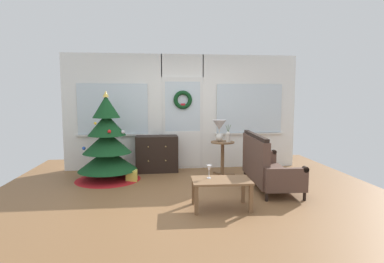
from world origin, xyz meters
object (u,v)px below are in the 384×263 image
at_px(table_lamp, 219,128).
at_px(flower_vase, 228,136).
at_px(settee_sofa, 265,166).
at_px(wine_glass, 209,169).
at_px(gift_box, 132,176).
at_px(christmas_tree, 107,147).
at_px(coffee_table, 221,184).
at_px(dresser_cabinet, 157,154).
at_px(side_table, 222,152).

bearing_deg(table_lamp, flower_vase, -32.01).
distance_m(settee_sofa, wine_glass, 1.47).
bearing_deg(flower_vase, settee_sofa, -59.18).
distance_m(wine_glass, gift_box, 2.05).
height_order(christmas_tree, coffee_table, christmas_tree).
bearing_deg(christmas_tree, flower_vase, 0.10).
bearing_deg(table_lamp, christmas_tree, -177.32).
bearing_deg(christmas_tree, settee_sofa, -15.96).
bearing_deg(dresser_cabinet, wine_glass, -71.50).
relative_size(settee_sofa, gift_box, 7.96).
bearing_deg(settee_sofa, dresser_cabinet, 143.78).
distance_m(dresser_cabinet, table_lamp, 1.49).
distance_m(flower_vase, gift_box, 2.05).
bearing_deg(christmas_tree, coffee_table, -43.79).
bearing_deg(table_lamp, side_table, -33.69).
relative_size(coffee_table, wine_glass, 4.37).
bearing_deg(dresser_cabinet, table_lamp, -20.87).
bearing_deg(wine_glass, settee_sofa, 37.52).
height_order(dresser_cabinet, wine_glass, dresser_cabinet).
relative_size(side_table, flower_vase, 2.02).
bearing_deg(coffee_table, christmas_tree, 136.21).
xyz_separation_m(table_lamp, gift_box, (-1.76, -0.26, -0.89)).
xyz_separation_m(christmas_tree, side_table, (2.28, 0.06, -0.14)).
bearing_deg(side_table, wine_glass, -107.67).
bearing_deg(flower_vase, dresser_cabinet, 157.79).
distance_m(table_lamp, coffee_table, 2.04).
xyz_separation_m(flower_vase, wine_glass, (-0.67, -1.72, -0.26)).
distance_m(christmas_tree, wine_glass, 2.43).
distance_m(flower_vase, coffee_table, 1.93).
bearing_deg(table_lamp, coffee_table, -100.18).
distance_m(coffee_table, gift_box, 2.19).
bearing_deg(side_table, gift_box, -173.10).
xyz_separation_m(christmas_tree, settee_sofa, (2.88, -0.82, -0.27)).
distance_m(christmas_tree, settee_sofa, 3.00).
distance_m(flower_vase, wine_glass, 1.86).
bearing_deg(wine_glass, dresser_cabinet, 108.50).
bearing_deg(coffee_table, settee_sofa, 44.54).
height_order(flower_vase, wine_glass, flower_vase).
relative_size(dresser_cabinet, wine_glass, 4.69).
xyz_separation_m(dresser_cabinet, table_lamp, (1.28, -0.49, 0.60)).
distance_m(settee_sofa, gift_box, 2.51).
distance_m(settee_sofa, table_lamp, 1.29).
xyz_separation_m(wine_glass, gift_box, (-1.25, 1.56, -0.46)).
relative_size(christmas_tree, side_table, 2.44).
height_order(table_lamp, flower_vase, table_lamp).
xyz_separation_m(settee_sofa, gift_box, (-2.41, 0.67, -0.27)).
relative_size(coffee_table, gift_box, 4.04).
height_order(settee_sofa, table_lamp, table_lamp).
distance_m(christmas_tree, side_table, 2.29).
height_order(christmas_tree, settee_sofa, christmas_tree).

